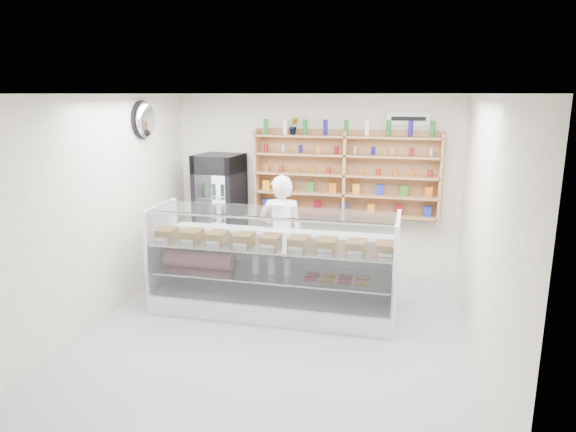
# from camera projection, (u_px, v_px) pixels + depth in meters

# --- Properties ---
(room) EXTENTS (5.00, 5.00, 5.00)m
(room) POSITION_uv_depth(u_px,v_px,m) (273.00, 222.00, 5.78)
(room) COLOR #A6A7AB
(room) RESTS_ON ground
(display_counter) EXTENTS (3.16, 0.95, 1.38)m
(display_counter) POSITION_uv_depth(u_px,v_px,m) (273.00, 285.00, 6.70)
(display_counter) COLOR white
(display_counter) RESTS_ON floor
(shop_worker) EXTENTS (0.67, 0.48, 1.72)m
(shop_worker) POSITION_uv_depth(u_px,v_px,m) (282.00, 235.00, 7.25)
(shop_worker) COLOR white
(shop_worker) RESTS_ON floor
(drinks_cooler) EXTENTS (0.74, 0.73, 1.88)m
(drinks_cooler) POSITION_uv_depth(u_px,v_px,m) (220.00, 213.00, 8.23)
(drinks_cooler) COLOR black
(drinks_cooler) RESTS_ON floor
(wall_shelving) EXTENTS (2.84, 0.28, 1.33)m
(wall_shelving) POSITION_uv_depth(u_px,v_px,m) (345.00, 175.00, 7.83)
(wall_shelving) COLOR #A57C4E
(wall_shelving) RESTS_ON back_wall
(potted_plant) EXTENTS (0.16, 0.14, 0.26)m
(potted_plant) POSITION_uv_depth(u_px,v_px,m) (294.00, 126.00, 7.84)
(potted_plant) COLOR #1E6626
(potted_plant) RESTS_ON wall_shelving
(security_mirror) EXTENTS (0.15, 0.50, 0.50)m
(security_mirror) POSITION_uv_depth(u_px,v_px,m) (146.00, 120.00, 7.16)
(security_mirror) COLOR silver
(security_mirror) RESTS_ON left_wall
(wall_sign) EXTENTS (0.62, 0.03, 0.20)m
(wall_sign) POSITION_uv_depth(u_px,v_px,m) (408.00, 119.00, 7.55)
(wall_sign) COLOR white
(wall_sign) RESTS_ON back_wall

